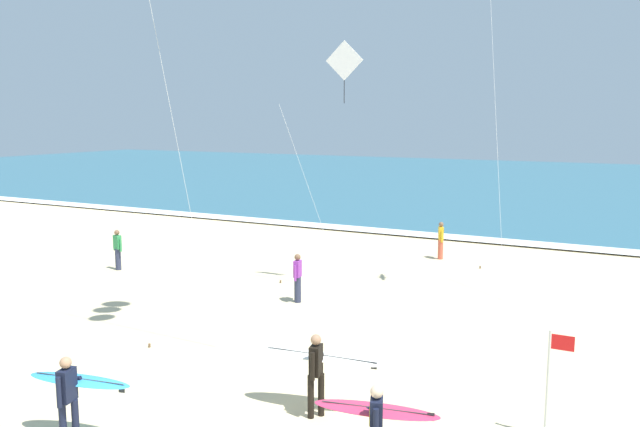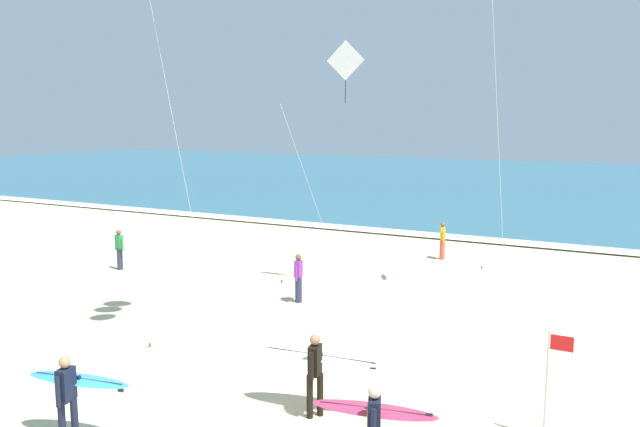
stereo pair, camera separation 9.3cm
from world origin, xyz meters
The scene contains 10 objects.
ocean_water centered at (0.00, 53.04, 0.04)m, with size 160.00×60.00×0.08m, color #2D6075.
shoreline_foam centered at (0.00, 23.34, 0.09)m, with size 160.00×1.47×0.01m, color white.
surfer_lead centered at (-2.07, 0.44, 1.04)m, with size 2.13×1.10×1.71m.
surfer_trailing centered at (3.29, 1.84, 1.05)m, with size 2.16×1.25×1.71m.
surfer_third centered at (1.34, 3.55, 1.05)m, with size 2.65×1.15×1.71m.
kite_diamond_ivory_mid centered at (-2.30, 12.33, 7.56)m, with size 3.04×0.42×8.45m.
bystander_yellow_top centered at (-0.61, 18.53, 0.81)m, with size 0.31×0.45×1.59m.
bystander_purple_top centered at (-2.86, 10.20, 0.81)m, with size 0.22×0.50×1.59m.
bystander_green_top centered at (-11.30, 10.87, 0.81)m, with size 0.49×0.24×1.59m.
lifeguard_flag centered at (5.63, 4.51, 1.27)m, with size 0.45×0.05×2.10m.
Camera 1 is at (6.94, -7.29, 5.91)m, focal length 35.87 mm.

